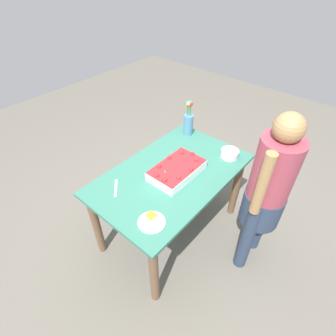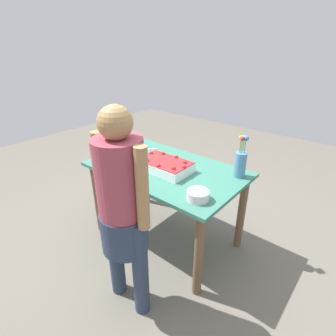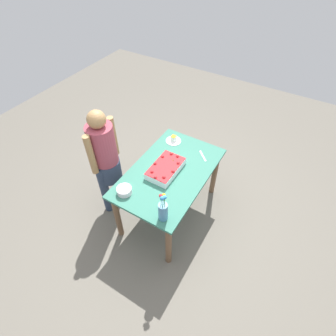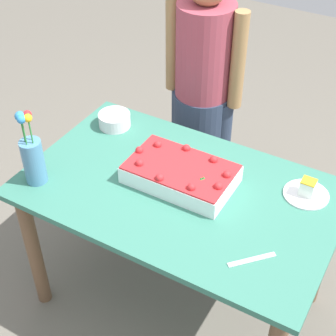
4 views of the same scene
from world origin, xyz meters
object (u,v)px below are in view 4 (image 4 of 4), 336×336
at_px(sheet_cake, 181,174).
at_px(fruit_bowl, 115,120).
at_px(cake_knife, 252,260).
at_px(serving_plate_with_slice, 307,191).
at_px(flower_vase, 33,157).
at_px(person_standing, 203,84).

height_order(sheet_cake, fruit_bowl, sheet_cake).
bearing_deg(cake_knife, serving_plate_with_slice, 35.46).
distance_m(sheet_cake, cake_knife, 0.52).
height_order(serving_plate_with_slice, cake_knife, serving_plate_with_slice).
relative_size(sheet_cake, flower_vase, 1.31).
xyz_separation_m(serving_plate_with_slice, flower_vase, (1.06, 0.50, 0.11)).
bearing_deg(cake_knife, fruit_bowl, 106.70).
distance_m(cake_knife, flower_vase, 1.01).
xyz_separation_m(flower_vase, fruit_bowl, (-0.06, -0.52, -0.10)).
distance_m(sheet_cake, flower_vase, 0.64).
xyz_separation_m(sheet_cake, flower_vase, (0.55, 0.31, 0.09)).
bearing_deg(cake_knife, person_standing, 79.33).
bearing_deg(cake_knife, flower_vase, 136.00).
bearing_deg(fruit_bowl, cake_knife, 153.46).
bearing_deg(sheet_cake, cake_knife, 149.90).
bearing_deg(flower_vase, cake_knife, -177.24).
bearing_deg(flower_vase, sheet_cake, -150.96).
xyz_separation_m(cake_knife, fruit_bowl, (0.94, -0.47, 0.03)).
bearing_deg(flower_vase, fruit_bowl, -96.49).
distance_m(sheet_cake, fruit_bowl, 0.54).
bearing_deg(person_standing, flower_vase, -17.79).
bearing_deg(person_standing, sheet_cake, 19.24).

